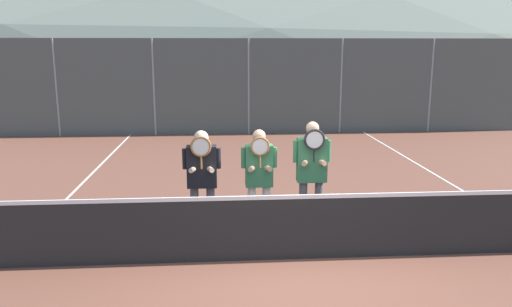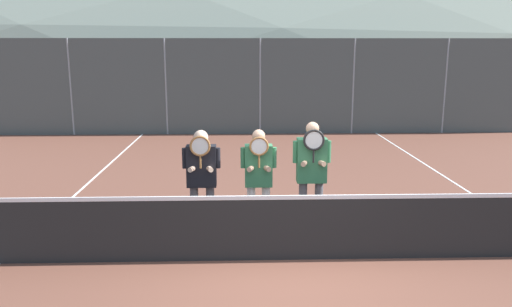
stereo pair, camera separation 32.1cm
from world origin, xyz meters
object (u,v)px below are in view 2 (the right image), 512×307
at_px(player_leftmost, 202,173).
at_px(player_center_left, 259,175).
at_px(car_left_of_center, 223,100).
at_px(car_far_left, 100,98).
at_px(car_center, 336,97).
at_px(player_center_right, 312,169).

relative_size(player_leftmost, player_center_left, 1.00).
bearing_deg(car_left_of_center, car_far_left, 179.85).
relative_size(car_left_of_center, car_center, 1.05).
bearing_deg(car_far_left, player_center_right, -61.91).
bearing_deg(player_leftmost, car_left_of_center, 90.47).
relative_size(player_leftmost, car_left_of_center, 0.40).
xyz_separation_m(player_leftmost, car_left_of_center, (-0.10, 12.46, -0.16)).
bearing_deg(player_center_right, car_left_of_center, 98.24).
relative_size(player_leftmost, car_far_left, 0.38).
bearing_deg(player_leftmost, player_center_left, -1.46).
bearing_deg(car_left_of_center, player_center_left, -85.50).
relative_size(player_center_left, car_left_of_center, 0.40).
bearing_deg(player_leftmost, player_center_right, -0.38).
xyz_separation_m(car_far_left, car_left_of_center, (4.86, -0.01, -0.07)).
height_order(car_far_left, car_center, car_far_left).
bearing_deg(car_far_left, car_center, 0.91).
bearing_deg(car_left_of_center, player_leftmost, -89.53).
distance_m(car_left_of_center, car_center, 4.61).
xyz_separation_m(player_center_left, car_left_of_center, (-0.98, 12.48, -0.14)).
relative_size(player_leftmost, player_center_right, 0.93).
xyz_separation_m(car_left_of_center, car_center, (4.61, 0.16, 0.06)).
bearing_deg(car_left_of_center, car_center, 2.02).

